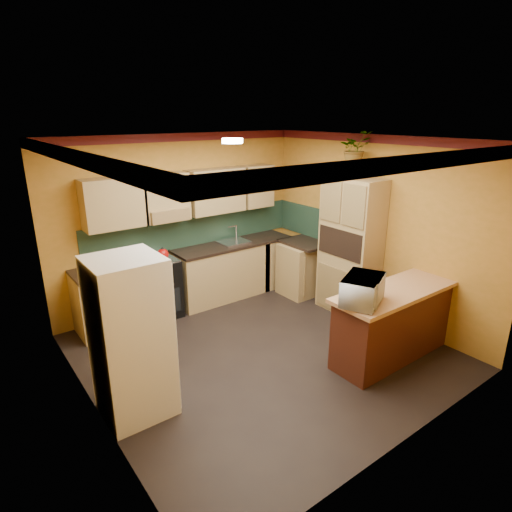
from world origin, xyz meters
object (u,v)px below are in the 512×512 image
Objects in this scene: stove at (158,288)px; breakfast_bar at (395,324)px; microwave at (363,290)px; pantry at (350,247)px; fridge at (131,338)px; base_cabinets_back at (194,280)px.

breakfast_bar is (1.92, -2.87, -0.02)m from stove.
pantry is at bearing 19.41° from microwave.
microwave is (1.22, -2.87, 0.63)m from stove.
breakfast_bar is at bearing -112.85° from pantry.
breakfast_bar is (3.07, -0.94, -0.41)m from fridge.
base_cabinets_back is 2.65m from fridge.
breakfast_bar is at bearing -17.01° from fridge.
fridge reaches higher than stove.
base_cabinets_back is 3.15m from breakfast_bar.
microwave is at bearing -21.65° from fridge.
base_cabinets_back is at bearing 114.33° from breakfast_bar.
pantry is (3.60, 0.33, 0.20)m from fridge.
stove is 0.54× the size of fridge.
stove is 0.51× the size of breakfast_bar.
stove is at bearing 86.75° from microwave.
microwave is (-0.70, 0.00, 0.65)m from breakfast_bar.
microwave is at bearing 180.00° from breakfast_bar.
base_cabinets_back is 6.35× the size of microwave.
fridge is 3.62m from pantry.
stove is (-0.62, -0.00, 0.02)m from base_cabinets_back.
pantry is at bearing 5.22° from fridge.
stove is 3.46m from breakfast_bar.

